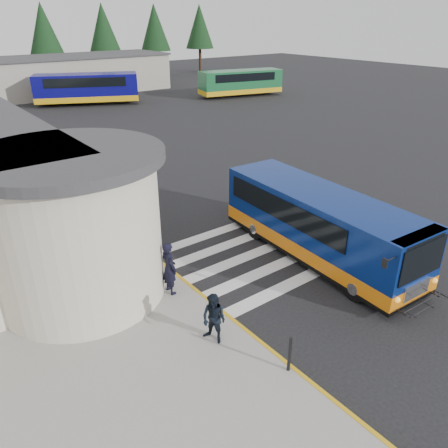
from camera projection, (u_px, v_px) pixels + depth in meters
ground at (254, 241)px, 18.11m from camera, size 140.00×140.00×0.00m
curb_strip at (122, 232)px, 18.71m from camera, size 0.12×34.00×0.16m
crosswalk at (258, 252)px, 17.26m from camera, size 8.00×5.35×0.01m
depot_building at (55, 76)px, 50.49m from camera, size 26.40×8.40×4.20m
tree_line at (30, 30)px, 54.34m from camera, size 58.40×4.40×10.00m
transit_bus at (319, 227)px, 16.48m from camera, size 3.42×9.37×2.60m
pedestrian_a at (169, 268)px, 14.15m from camera, size 0.44×0.67×1.84m
pedestrian_b at (214, 319)px, 12.03m from camera, size 0.78×0.89×1.53m
bollard at (290, 354)px, 11.11m from camera, size 0.09×0.09×1.07m
far_bus_a at (87, 87)px, 44.85m from camera, size 10.48×6.88×2.64m
far_bus_b at (241, 82)px, 49.55m from camera, size 9.83×4.71×2.44m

